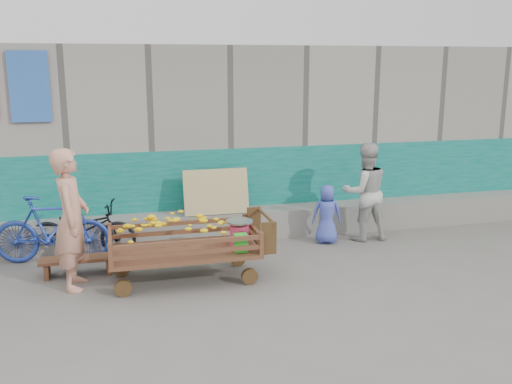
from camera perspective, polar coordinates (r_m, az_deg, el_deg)
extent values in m
plane|color=#5E5B55|center=(6.87, -2.97, -10.66)|extent=(80.00, 80.00, 0.00)
cube|color=gray|center=(10.43, -7.59, 5.91)|extent=(12.00, 3.00, 3.00)
cube|color=#036754|center=(9.08, -6.28, -0.20)|extent=(12.00, 0.03, 1.40)
cube|color=slate|center=(8.98, -5.98, -3.48)|extent=(12.00, 0.50, 0.45)
cube|color=tan|center=(8.75, -4.00, 0.03)|extent=(1.00, 0.19, 0.68)
cube|color=#3061B7|center=(8.81, -21.72, 9.76)|extent=(0.55, 0.03, 1.00)
cube|color=#552F19|center=(7.34, -7.22, -5.91)|extent=(1.87, 0.93, 0.05)
cylinder|color=#392012|center=(7.08, -13.13, -9.36)|extent=(0.21, 0.06, 0.21)
cube|color=#552F19|center=(6.83, -14.35, -6.16)|extent=(0.05, 0.05, 0.29)
cylinder|color=#392012|center=(7.71, -13.27, -7.47)|extent=(0.21, 0.06, 0.21)
cube|color=#552F19|center=(7.66, -14.40, -4.08)|extent=(0.05, 0.05, 0.29)
cylinder|color=#392012|center=(7.25, -0.64, -8.44)|extent=(0.21, 0.06, 0.21)
cube|color=#552F19|center=(7.05, 0.52, -5.16)|extent=(0.05, 0.05, 0.29)
cylinder|color=#392012|center=(7.88, -1.83, -6.69)|extent=(0.21, 0.06, 0.21)
cube|color=#552F19|center=(7.85, -1.12, -3.25)|extent=(0.05, 0.05, 0.29)
cube|color=#552F19|center=(6.89, -6.78, -6.02)|extent=(1.80, 0.04, 0.05)
cube|color=#552F19|center=(6.85, -6.81, -5.04)|extent=(1.80, 0.04, 0.05)
cube|color=#552F19|center=(7.72, -7.66, -3.98)|extent=(1.80, 0.04, 0.05)
cube|color=#552F19|center=(7.68, -7.69, -3.10)|extent=(1.80, 0.04, 0.05)
cube|color=#552F19|center=(7.26, -14.36, -5.37)|extent=(0.04, 0.87, 0.05)
cube|color=#552F19|center=(7.22, -14.41, -4.43)|extent=(0.04, 0.87, 0.05)
cube|color=#552F19|center=(7.46, -0.34, -4.46)|extent=(0.04, 0.87, 0.05)
cube|color=#552F19|center=(7.42, -0.35, -3.54)|extent=(0.04, 0.87, 0.05)
cylinder|color=#392012|center=(7.43, 1.05, -2.44)|extent=(0.04, 0.83, 0.04)
cube|color=#392012|center=(7.82, -0.22, -3.01)|extent=(0.19, 0.04, 0.41)
cube|color=#392012|center=(7.11, 1.30, -4.64)|extent=(0.19, 0.04, 0.41)
ellipsoid|color=yellow|center=(7.26, -8.09, -4.06)|extent=(1.35, 0.73, 0.46)
cylinder|color=#E73869|center=(7.41, -1.67, -4.33)|extent=(0.25, 0.25, 0.27)
cylinder|color=silver|center=(7.37, -1.68, -3.25)|extent=(0.03, 0.03, 0.06)
cylinder|color=silver|center=(7.36, -1.68, -2.94)|extent=(0.35, 0.35, 0.02)
cube|color=green|center=(7.13, -1.56, -5.10)|extent=(0.17, 0.12, 0.23)
cube|color=#552F19|center=(7.87, -17.42, -6.41)|extent=(0.97, 0.29, 0.04)
cube|color=#552F19|center=(7.94, -20.16, -7.39)|extent=(0.06, 0.27, 0.19)
cube|color=#552F19|center=(7.89, -14.54, -7.13)|extent=(0.06, 0.27, 0.19)
imported|color=tan|center=(7.29, -17.97, -2.63)|extent=(0.47, 0.67, 1.74)
imported|color=#B8B8B2|center=(9.03, 10.84, 0.02)|extent=(0.76, 0.59, 1.54)
imported|color=#3E4EB4|center=(8.83, 7.10, -2.21)|extent=(0.51, 0.40, 0.92)
imported|color=black|center=(8.57, -16.93, -3.57)|extent=(1.60, 0.86, 0.80)
imported|color=#213895|center=(8.38, -19.73, -3.55)|extent=(1.65, 0.72, 0.96)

